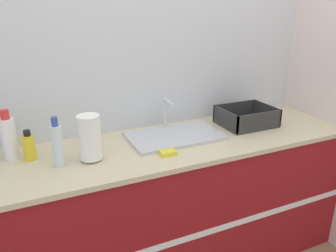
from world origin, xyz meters
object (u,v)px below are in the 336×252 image
at_px(paper_towel_roll, 90,138).
at_px(bottle_white_spray, 9,138).
at_px(bottle_clear, 57,145).
at_px(dish_rack, 246,119).
at_px(bottle_yellow, 29,147).
at_px(sink, 174,135).

xyz_separation_m(paper_towel_roll, bottle_white_spray, (-0.39, 0.20, -0.01)).
relative_size(paper_towel_roll, bottle_white_spray, 0.91).
height_order(bottle_white_spray, bottle_clear, bottle_white_spray).
height_order(dish_rack, bottle_clear, bottle_clear).
distance_m(paper_towel_roll, bottle_white_spray, 0.44).
height_order(paper_towel_roll, bottle_clear, bottle_clear).
relative_size(dish_rack, bottle_clear, 1.35).
bearing_deg(paper_towel_roll, bottle_yellow, 154.58).
relative_size(paper_towel_roll, bottle_yellow, 1.50).
distance_m(bottle_white_spray, bottle_clear, 0.30).
distance_m(bottle_yellow, bottle_white_spray, 0.12).
distance_m(sink, bottle_yellow, 0.85).
relative_size(bottle_white_spray, bottle_clear, 1.04).
relative_size(paper_towel_roll, dish_rack, 0.70).
distance_m(paper_towel_roll, dish_rack, 1.11).
bearing_deg(paper_towel_roll, sink, 11.06).
bearing_deg(paper_towel_roll, dish_rack, 5.57).
bearing_deg(bottle_clear, paper_towel_roll, -0.51).
distance_m(paper_towel_roll, bottle_yellow, 0.34).
distance_m(dish_rack, bottle_yellow, 1.40).
height_order(dish_rack, bottle_white_spray, bottle_white_spray).
bearing_deg(bottle_yellow, sink, -2.38).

